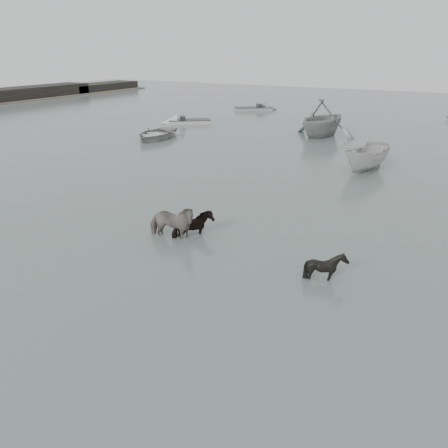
{
  "coord_description": "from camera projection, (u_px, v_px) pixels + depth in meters",
  "views": [
    {
      "loc": [
        6.19,
        -12.36,
        6.85
      ],
      "look_at": [
        -0.88,
        0.24,
        1.0
      ],
      "focal_mm": 35.0,
      "sensor_mm": 36.0,
      "label": 1
    }
  ],
  "objects": [
    {
      "name": "pony_black",
      "position": [
        326.0,
        262.0,
        13.68
      ],
      "size": [
        1.35,
        1.28,
        1.2
      ],
      "primitive_type": "imported",
      "rotation": [
        0.0,
        0.0,
        1.22
      ],
      "color": "black",
      "rests_on": "ground"
    },
    {
      "name": "rowboat_lead",
      "position": [
        156.0,
        132.0,
        35.2
      ],
      "size": [
        4.18,
        5.36,
        1.02
      ],
      "primitive_type": "imported",
      "rotation": [
        0.0,
        0.0,
        0.14
      ],
      "color": "#ABACA7",
      "rests_on": "ground"
    },
    {
      "name": "pony_pinto",
      "position": [
        171.0,
        218.0,
        16.59
      ],
      "size": [
        2.16,
        1.29,
        1.71
      ],
      "primitive_type": "imported",
      "rotation": [
        0.0,
        0.0,
        1.77
      ],
      "color": "black",
      "rests_on": "ground"
    },
    {
      "name": "boat_small",
      "position": [
        367.0,
        157.0,
        25.84
      ],
      "size": [
        2.7,
        4.7,
        1.71
      ],
      "primitive_type": "imported",
      "rotation": [
        0.0,
        0.0,
        -0.25
      ],
      "color": "beige",
      "rests_on": "ground"
    },
    {
      "name": "ground",
      "position": [
        242.0,
        257.0,
        15.37
      ],
      "size": [
        140.0,
        140.0,
        0.0
      ],
      "primitive_type": "plane",
      "color": "#4A5852",
      "rests_on": "ground"
    },
    {
      "name": "pony_dark",
      "position": [
        193.0,
        220.0,
        16.83
      ],
      "size": [
        1.36,
        1.52,
        1.37
      ],
      "primitive_type": "imported",
      "rotation": [
        0.0,
        0.0,
        1.42
      ],
      "color": "black",
      "rests_on": "ground"
    },
    {
      "name": "rowboat_trail",
      "position": [
        323.0,
        117.0,
        35.79
      ],
      "size": [
        6.44,
        7.06,
        3.19
      ],
      "primitive_type": "imported",
      "rotation": [
        0.0,
        0.0,
        2.92
      ],
      "color": "#979A97",
      "rests_on": "ground"
    },
    {
      "name": "skiff_outer",
      "position": [
        189.0,
        120.0,
        42.37
      ],
      "size": [
        5.37,
        4.7,
        0.75
      ],
      "primitive_type": null,
      "rotation": [
        0.0,
        0.0,
        3.81
      ],
      "color": "#B6B5B1",
      "rests_on": "ground"
    },
    {
      "name": "skiff_far",
      "position": [
        253.0,
        107.0,
        51.22
      ],
      "size": [
        5.64,
        4.98,
        0.75
      ],
      "primitive_type": null,
      "rotation": [
        0.0,
        0.0,
        0.68
      ],
      "color": "gray",
      "rests_on": "ground"
    }
  ]
}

